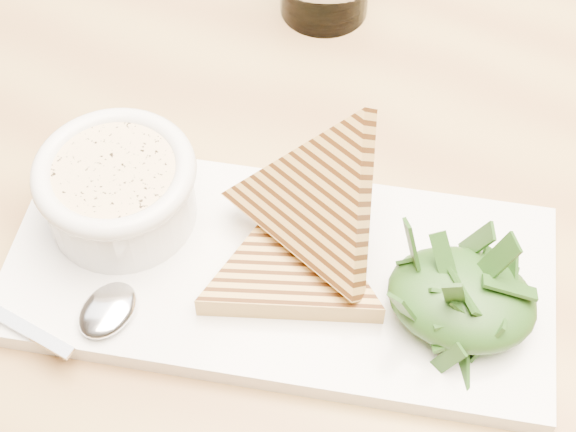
% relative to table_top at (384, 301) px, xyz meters
% --- Properties ---
extents(table_top, '(1.20, 0.86, 0.04)m').
position_rel_table_top_xyz_m(table_top, '(0.00, 0.00, 0.00)').
color(table_top, '#A78348').
rests_on(table_top, ground).
extents(table_leg_bl, '(0.06, 0.06, 0.73)m').
position_rel_table_top_xyz_m(table_leg_bl, '(-0.52, 0.33, -0.39)').
color(table_leg_bl, '#A78348').
rests_on(table_leg_bl, ground).
extents(platter, '(0.40, 0.22, 0.02)m').
position_rel_table_top_xyz_m(platter, '(-0.07, -0.02, 0.03)').
color(platter, white).
rests_on(platter, table_top).
extents(soup_bowl, '(0.10, 0.10, 0.04)m').
position_rel_table_top_xyz_m(soup_bowl, '(-0.19, -0.01, 0.06)').
color(soup_bowl, white).
rests_on(soup_bowl, platter).
extents(soup, '(0.09, 0.09, 0.01)m').
position_rel_table_top_xyz_m(soup, '(-0.19, -0.01, 0.08)').
color(soup, beige).
rests_on(soup, soup_bowl).
extents(bowl_rim, '(0.11, 0.11, 0.01)m').
position_rel_table_top_xyz_m(bowl_rim, '(-0.19, -0.01, 0.08)').
color(bowl_rim, white).
rests_on(bowl_rim, soup_bowl).
extents(sandwich_flat, '(0.18, 0.18, 0.02)m').
position_rel_table_top_xyz_m(sandwich_flat, '(-0.06, -0.02, 0.05)').
color(sandwich_flat, tan).
rests_on(sandwich_flat, platter).
extents(sandwich_lean, '(0.20, 0.20, 0.16)m').
position_rel_table_top_xyz_m(sandwich_lean, '(-0.06, 0.01, 0.08)').
color(sandwich_lean, tan).
rests_on(sandwich_lean, sandwich_flat).
extents(salad_base, '(0.10, 0.08, 0.04)m').
position_rel_table_top_xyz_m(salad_base, '(0.05, -0.02, 0.05)').
color(salad_base, '#153712').
rests_on(salad_base, platter).
extents(arugula_pile, '(0.11, 0.10, 0.05)m').
position_rel_table_top_xyz_m(arugula_pile, '(0.05, -0.02, 0.06)').
color(arugula_pile, '#2E551A').
rests_on(arugula_pile, platter).
extents(spoon_bowl, '(0.04, 0.05, 0.01)m').
position_rel_table_top_xyz_m(spoon_bowl, '(-0.17, -0.09, 0.04)').
color(spoon_bowl, silver).
rests_on(spoon_bowl, platter).
extents(spoon_handle, '(0.11, 0.03, 0.00)m').
position_rel_table_top_xyz_m(spoon_handle, '(-0.23, -0.11, 0.04)').
color(spoon_handle, silver).
rests_on(spoon_handle, platter).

